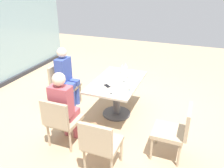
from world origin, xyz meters
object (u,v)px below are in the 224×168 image
Objects in this scene: chair_far_left at (61,119)px; chair_side_end at (100,143)px; chair_near_window at (63,83)px; person_far_left at (64,105)px; person_near_window at (66,74)px; wine_glass_2 at (112,87)px; coffee_cup at (116,71)px; handbag_0 at (92,135)px; wine_glass_1 at (126,66)px; wine_glass_4 at (130,84)px; chair_front_left at (176,129)px; wine_glass_3 at (129,72)px; dining_table_main at (117,90)px; cell_phone_on_table at (107,86)px; wine_glass_0 at (122,67)px; wine_glass_5 at (125,76)px.

chair_side_end is (-0.30, -0.80, 0.00)m from chair_far_left.
chair_near_window is 0.69× the size of person_far_left.
chair_far_left is 1.38m from person_near_window.
person_far_left is at bearing 132.10° from wine_glass_2.
coffee_cup is (0.38, -1.06, 0.28)m from chair_near_window.
chair_side_end reaches higher than handbag_0.
coffee_cup is 0.30× the size of handbag_0.
person_near_window is 6.81× the size of wine_glass_1.
coffee_cup is at bearing 37.24° from wine_glass_4.
wine_glass_1 reaches higher than chair_near_window.
wine_glass_1 reaches higher than coffee_cup.
coffee_cup is (1.88, 0.49, 0.28)m from chair_side_end.
chair_front_left is at bearing -111.78° from handbag_0.
person_far_left reaches higher than wine_glass_1.
wine_glass_3 is (0.19, -1.39, 0.37)m from chair_near_window.
dining_table_main is at bearing 11.84° from wine_glass_2.
wine_glass_1 is 1.28× the size of cell_phone_on_table.
dining_table_main is 1.54m from chair_side_end.
wine_glass_0 is (0.43, 0.04, 0.31)m from dining_table_main.
chair_near_window is 4.70× the size of wine_glass_1.
cell_phone_on_table is (0.93, -0.40, 0.24)m from chair_far_left.
chair_near_window is 1.43m from wine_glass_5.
wine_glass_0 is at bearing -67.37° from coffee_cup.
person_near_window is at bearing 111.63° from coffee_cup.
handbag_0 is at bearing -59.16° from chair_far_left.
person_near_window reaches higher than chair_side_end.
coffee_cup is at bearing -12.06° from person_far_left.
wine_glass_3 is (-0.24, -0.21, 0.00)m from wine_glass_0.
wine_glass_0 is at bearing 45.45° from chair_front_left.
person_far_left reaches higher than coffee_cup.
wine_glass_0 is (0.43, -1.18, 0.37)m from chair_near_window.
chair_front_left is 2.90× the size of handbag_0.
wine_glass_2 is (0.65, -0.60, 0.37)m from chair_far_left.
wine_glass_1 is at bearing 8.94° from chair_side_end.
wine_glass_2 is at bearing -163.15° from coffee_cup.
chair_side_end is 4.70× the size of wine_glass_2.
wine_glass_5 is 1.28× the size of cell_phone_on_table.
wine_glass_0 is 1.00× the size of wine_glass_4.
wine_glass_1 is 0.62× the size of handbag_0.
coffee_cup reaches higher than dining_table_main.
dining_table_main is 0.47m from coffee_cup.
chair_far_left is at bearing 168.75° from coffee_cup.
dining_table_main is 1.21m from person_far_left.
wine_glass_1 is 1.00× the size of wine_glass_2.
chair_far_left is at bearing 136.65° from wine_glass_4.
chair_side_end is at bearing -174.94° from wine_glass_3.
cell_phone_on_table is at bearing 151.42° from wine_glass_3.
handbag_0 is (-0.95, 0.23, -0.72)m from wine_glass_5.
coffee_cup is (0.38, 0.17, 0.23)m from dining_table_main.
wine_glass_4 is (0.24, -0.24, 0.00)m from wine_glass_2.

